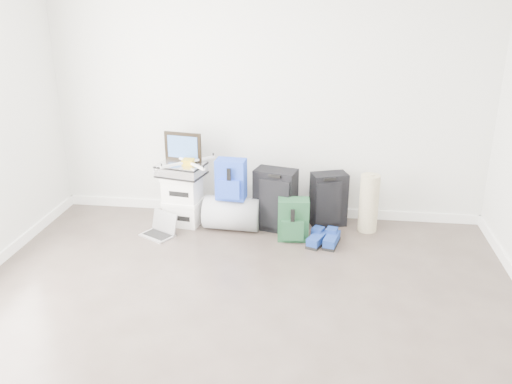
# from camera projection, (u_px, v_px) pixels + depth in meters

# --- Properties ---
(ground) EXTENTS (5.00, 5.00, 0.00)m
(ground) POSITION_uv_depth(u_px,v_px,m) (225.00, 358.00, 3.63)
(ground) COLOR #3C312B
(ground) RESTS_ON ground
(room_envelope) EXTENTS (4.52, 5.02, 2.71)m
(room_envelope) POSITION_uv_depth(u_px,v_px,m) (220.00, 102.00, 3.04)
(room_envelope) COLOR silver
(room_envelope) RESTS_ON ground
(boxes_stack) EXTENTS (0.41, 0.35, 0.53)m
(boxes_stack) POSITION_uv_depth(u_px,v_px,m) (183.00, 200.00, 5.60)
(boxes_stack) COLOR white
(boxes_stack) RESTS_ON ground
(briefcase) EXTENTS (0.51, 0.42, 0.13)m
(briefcase) POSITION_uv_depth(u_px,v_px,m) (181.00, 170.00, 5.49)
(briefcase) COLOR #B2B2B7
(briefcase) RESTS_ON boxes_stack
(painting) EXTENTS (0.39, 0.09, 0.30)m
(painting) POSITION_uv_depth(u_px,v_px,m) (183.00, 147.00, 5.50)
(painting) COLOR black
(painting) RESTS_ON briefcase
(drone) EXTENTS (0.46, 0.46, 0.06)m
(drone) POSITION_uv_depth(u_px,v_px,m) (188.00, 162.00, 5.42)
(drone) COLOR gold
(drone) RESTS_ON briefcase
(duffel_bag) EXTENTS (0.58, 0.38, 0.34)m
(duffel_bag) POSITION_uv_depth(u_px,v_px,m) (232.00, 213.00, 5.50)
(duffel_bag) COLOR #97989F
(duffel_bag) RESTS_ON ground
(blue_backpack) EXTENTS (0.30, 0.23, 0.41)m
(blue_backpack) POSITION_uv_depth(u_px,v_px,m) (231.00, 180.00, 5.35)
(blue_backpack) COLOR #1B39B3
(blue_backpack) RESTS_ON duffel_bag
(large_suitcase) EXTENTS (0.45, 0.35, 0.63)m
(large_suitcase) POSITION_uv_depth(u_px,v_px,m) (275.00, 200.00, 5.46)
(large_suitcase) COLOR black
(large_suitcase) RESTS_ON ground
(green_backpack) EXTENTS (0.31, 0.24, 0.42)m
(green_backpack) POSITION_uv_depth(u_px,v_px,m) (293.00, 221.00, 5.26)
(green_backpack) COLOR #13361F
(green_backpack) RESTS_ON ground
(carry_on) EXTENTS (0.40, 0.33, 0.56)m
(carry_on) POSITION_uv_depth(u_px,v_px,m) (328.00, 200.00, 5.56)
(carry_on) COLOR black
(carry_on) RESTS_ON ground
(shoes) EXTENTS (0.34, 0.32, 0.10)m
(shoes) POSITION_uv_depth(u_px,v_px,m) (325.00, 240.00, 5.20)
(shoes) COLOR black
(shoes) RESTS_ON ground
(rolled_rug) EXTENTS (0.19, 0.19, 0.59)m
(rolled_rug) POSITION_uv_depth(u_px,v_px,m) (369.00, 203.00, 5.43)
(rolled_rug) COLOR tan
(rolled_rug) RESTS_ON ground
(laptop) EXTENTS (0.38, 0.35, 0.22)m
(laptop) POSITION_uv_depth(u_px,v_px,m) (160.00, 230.00, 5.41)
(laptop) COLOR silver
(laptop) RESTS_ON ground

